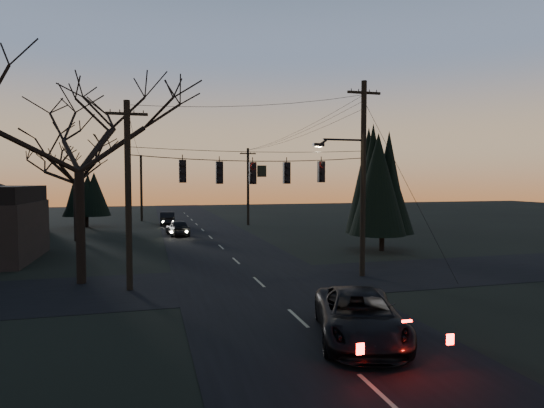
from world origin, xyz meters
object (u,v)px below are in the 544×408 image
object	(u,v)px
bare_tree_left	(78,127)
sedan_oncoming_a	(178,228)
utility_pole_far_r	(248,225)
utility_pole_far_l	(142,221)
utility_pole_right	(362,276)
utility_pole_left	(130,290)
sedan_oncoming_b	(167,219)
evergreen_right	(382,187)
suv_near	(359,317)

from	to	relation	value
bare_tree_left	sedan_oncoming_a	xyz separation A→B (m)	(5.63, 18.05, -6.78)
utility_pole_far_r	utility_pole_far_l	bearing A→B (deg)	145.18
utility_pole_right	utility_pole_left	world-z (taller)	utility_pole_right
utility_pole_left	utility_pole_right	bearing A→B (deg)	0.00
utility_pole_far_r	sedan_oncoming_a	bearing A→B (deg)	-135.73
utility_pole_left	sedan_oncoming_a	xyz separation A→B (m)	(3.34, 20.04, 0.71)
bare_tree_left	sedan_oncoming_a	distance (m)	20.09
utility_pole_left	sedan_oncoming_b	bearing A→B (deg)	84.70
utility_pole_far_r	sedan_oncoming_b	size ratio (longest dim) A/B	1.95
utility_pole_far_r	evergreen_right	xyz separation A→B (m)	(5.14, -20.67, 4.47)
utility_pole_left	sedan_oncoming_a	size ratio (longest dim) A/B	2.03
sedan_oncoming_b	utility_pole_far_l	bearing A→B (deg)	-63.07
utility_pole_far_r	bare_tree_left	distance (m)	30.38
suv_near	utility_pole_left	bearing A→B (deg)	146.68
utility_pole_far_r	sedan_oncoming_a	world-z (taller)	utility_pole_far_r
utility_pole_far_r	suv_near	bearing A→B (deg)	-96.81
evergreen_right	bare_tree_left	bearing A→B (deg)	-164.28
suv_near	bare_tree_left	bearing A→B (deg)	148.65
evergreen_right	utility_pole_right	bearing A→B (deg)	-125.04
suv_near	utility_pole_right	bearing A→B (deg)	79.96
utility_pole_far_r	suv_near	world-z (taller)	utility_pole_far_r
utility_pole_far_r	utility_pole_right	bearing A→B (deg)	-90.00
bare_tree_left	sedan_oncoming_b	xyz separation A→B (m)	(5.09, 28.18, -6.78)
sedan_oncoming_a	sedan_oncoming_b	xyz separation A→B (m)	(-0.54, 10.14, 0.01)
suv_near	sedan_oncoming_a	world-z (taller)	suv_near
utility_pole_left	suv_near	size ratio (longest dim) A/B	1.59
evergreen_right	suv_near	distance (m)	18.90
utility_pole_right	bare_tree_left	size ratio (longest dim) A/B	0.93
utility_pole_right	utility_pole_left	xyz separation A→B (m)	(-11.50, 0.00, 0.00)
utility_pole_left	utility_pole_far_r	bearing A→B (deg)	67.67
utility_pole_far_r	sedan_oncoming_a	size ratio (longest dim) A/B	2.03
bare_tree_left	sedan_oncoming_a	bearing A→B (deg)	72.67
bare_tree_left	utility_pole_far_r	bearing A→B (deg)	62.06
utility_pole_far_r	evergreen_right	distance (m)	21.77
utility_pole_far_r	bare_tree_left	xyz separation A→B (m)	(-13.79, -26.00, 7.50)
evergreen_right	utility_pole_far_l	bearing A→B (deg)	120.13
utility_pole_right	bare_tree_left	xyz separation A→B (m)	(-13.79, 2.00, 7.50)
utility_pole_far_r	utility_pole_far_l	world-z (taller)	utility_pole_far_r
sedan_oncoming_a	utility_pole_right	bearing A→B (deg)	105.30
utility_pole_right	utility_pole_far_l	xyz separation A→B (m)	(-11.50, 36.00, 0.00)
utility_pole_left	utility_pole_far_r	distance (m)	30.27
bare_tree_left	sedan_oncoming_b	size ratio (longest dim) A/B	2.46
utility_pole_right	utility_pole_far_r	xyz separation A→B (m)	(0.00, 28.00, 0.00)
utility_pole_left	suv_near	world-z (taller)	utility_pole_left
utility_pole_left	suv_near	bearing A→B (deg)	-50.25
bare_tree_left	evergreen_right	world-z (taller)	bare_tree_left
utility_pole_left	suv_near	distance (m)	11.18
bare_tree_left	utility_pole_left	bearing A→B (deg)	-41.04
utility_pole_left	evergreen_right	xyz separation A→B (m)	(16.64, 7.33, 4.47)
utility_pole_right	sedan_oncoming_a	xyz separation A→B (m)	(-8.16, 20.04, 0.71)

